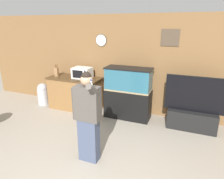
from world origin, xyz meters
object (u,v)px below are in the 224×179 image
at_px(aquarium_on_stand, 128,93).
at_px(person_standing, 87,117).
at_px(tv_on_stand, 192,114).
at_px(microwave, 82,73).
at_px(knife_block, 57,72).
at_px(trash_bin, 43,94).
at_px(counter_island, 75,93).

height_order(aquarium_on_stand, person_standing, person_standing).
relative_size(tv_on_stand, person_standing, 0.80).
height_order(microwave, aquarium_on_stand, aquarium_on_stand).
xyz_separation_m(knife_block, person_standing, (2.02, -1.88, -0.20)).
relative_size(microwave, tv_on_stand, 0.39).
xyz_separation_m(person_standing, trash_bin, (-2.54, 1.82, -0.52)).
xyz_separation_m(microwave, trash_bin, (-1.32, -0.15, -0.74)).
bearing_deg(microwave, trash_bin, -173.55).
xyz_separation_m(counter_island, person_standing, (1.46, -1.93, 0.39)).
bearing_deg(trash_bin, tv_on_stand, 0.81).
relative_size(knife_block, tv_on_stand, 0.26).
height_order(microwave, tv_on_stand, tv_on_stand).
bearing_deg(microwave, counter_island, -169.64).
bearing_deg(aquarium_on_stand, knife_block, -178.80).
height_order(aquarium_on_stand, tv_on_stand, aquarium_on_stand).
xyz_separation_m(counter_island, knife_block, (-0.55, -0.05, 0.59)).
height_order(counter_island, microwave, microwave).
height_order(aquarium_on_stand, trash_bin, aquarium_on_stand).
height_order(tv_on_stand, person_standing, person_standing).
xyz_separation_m(counter_island, tv_on_stand, (3.15, -0.05, -0.09)).
height_order(knife_block, aquarium_on_stand, aquarium_on_stand).
relative_size(aquarium_on_stand, person_standing, 0.81).
distance_m(microwave, person_standing, 2.33).
bearing_deg(microwave, person_standing, -58.09).
bearing_deg(aquarium_on_stand, counter_island, 179.91).
height_order(counter_island, tv_on_stand, tv_on_stand).
distance_m(counter_island, person_standing, 2.45).
xyz_separation_m(tv_on_stand, person_standing, (-1.69, -1.88, 0.48)).
xyz_separation_m(tv_on_stand, trash_bin, (-4.23, -0.06, -0.04)).
distance_m(counter_island, trash_bin, 1.09).
bearing_deg(trash_bin, aquarium_on_stand, 2.22).
distance_m(microwave, tv_on_stand, 3.00).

